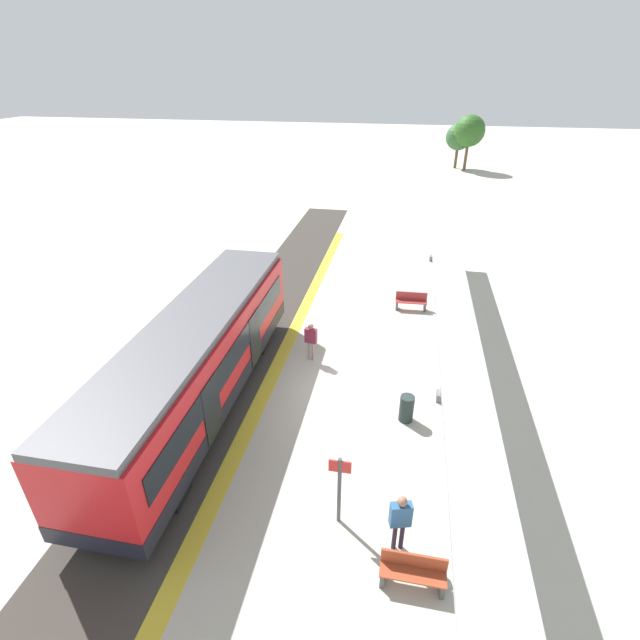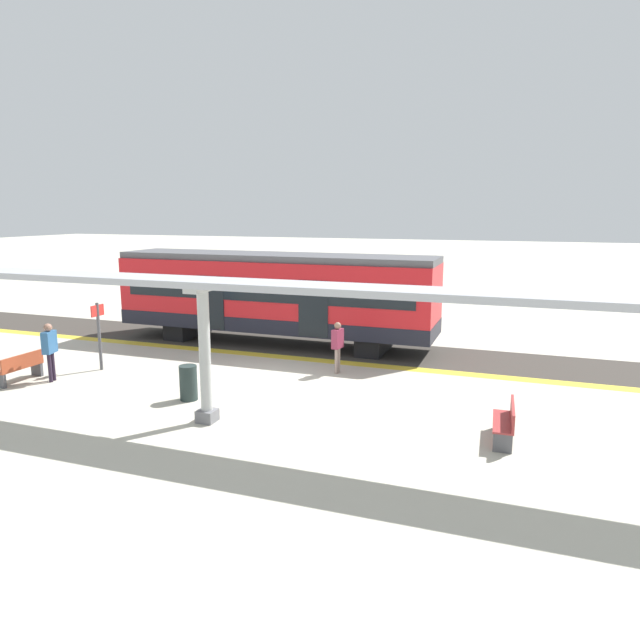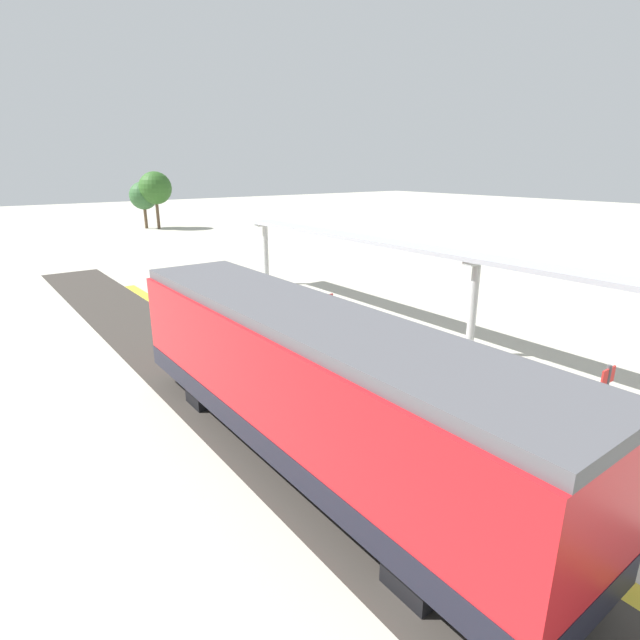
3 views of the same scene
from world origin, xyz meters
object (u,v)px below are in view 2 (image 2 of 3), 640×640
(bench_near_end, at_px, (506,422))
(platform_info_sign, at_px, (99,330))
(passenger_by_the_benches, at_px, (50,345))
(canopy_pillar_second, at_px, (205,354))
(bench_mid_platform, at_px, (20,368))
(passenger_waiting_near_edge, at_px, (338,341))
(train_near_carriage, at_px, (275,297))
(trash_bin, at_px, (188,383))

(bench_near_end, bearing_deg, platform_info_sign, -97.44)
(passenger_by_the_benches, bearing_deg, canopy_pillar_second, 77.75)
(bench_near_end, height_order, bench_mid_platform, same)
(canopy_pillar_second, relative_size, passenger_waiting_near_edge, 2.03)
(bench_mid_platform, relative_size, passenger_waiting_near_edge, 0.91)
(canopy_pillar_second, distance_m, bench_near_end, 7.14)
(bench_near_end, bearing_deg, passenger_waiting_near_edge, -126.55)
(train_near_carriage, height_order, platform_info_sign, train_near_carriage)
(passenger_waiting_near_edge, bearing_deg, trash_bin, -37.84)
(bench_near_end, xyz_separation_m, platform_info_sign, (-1.64, -12.57, 0.89))
(canopy_pillar_second, distance_m, passenger_by_the_benches, 6.34)
(trash_bin, distance_m, platform_info_sign, 4.70)
(trash_bin, xyz_separation_m, passenger_by_the_benches, (-0.08, -4.84, 0.63))
(canopy_pillar_second, bearing_deg, passenger_by_the_benches, -102.25)
(passenger_waiting_near_edge, xyz_separation_m, passenger_by_the_benches, (3.79, -7.84, 0.09))
(trash_bin, bearing_deg, train_near_carriage, -175.55)
(canopy_pillar_second, distance_m, trash_bin, 2.20)
(train_near_carriage, xyz_separation_m, passenger_by_the_benches, (6.88, -4.30, -0.72))
(bench_mid_platform, bearing_deg, platform_info_sign, 144.65)
(trash_bin, xyz_separation_m, passenger_waiting_near_edge, (-3.86, 3.00, 0.55))
(bench_mid_platform, relative_size, platform_info_sign, 0.68)
(passenger_waiting_near_edge, distance_m, passenger_by_the_benches, 8.71)
(train_near_carriage, height_order, bench_mid_platform, train_near_carriage)
(bench_mid_platform, xyz_separation_m, passenger_by_the_benches, (-0.37, 0.84, 0.67))
(passenger_by_the_benches, bearing_deg, platform_info_sign, 161.63)
(train_near_carriage, distance_m, passenger_by_the_benches, 8.14)
(canopy_pillar_second, xyz_separation_m, platform_info_sign, (-2.88, -5.66, -0.37))
(train_near_carriage, xyz_separation_m, platform_info_sign, (5.34, -3.79, -0.50))
(trash_bin, bearing_deg, bench_mid_platform, -87.09)
(platform_info_sign, xyz_separation_m, passenger_waiting_near_edge, (-2.24, 7.33, -0.30))
(bench_near_end, bearing_deg, passenger_by_the_benches, -90.44)
(canopy_pillar_second, xyz_separation_m, passenger_by_the_benches, (-1.34, -6.17, -0.59))
(platform_info_sign, xyz_separation_m, passenger_by_the_benches, (1.54, -0.51, -0.21))
(passenger_waiting_near_edge, bearing_deg, passenger_by_the_benches, -64.23)
(trash_bin, relative_size, passenger_waiting_near_edge, 0.58)
(bench_mid_platform, xyz_separation_m, platform_info_sign, (-1.91, 1.35, 0.89))
(trash_bin, distance_m, passenger_by_the_benches, 4.88)
(trash_bin, bearing_deg, passenger_waiting_near_edge, 142.16)
(train_near_carriage, height_order, canopy_pillar_second, train_near_carriage)
(bench_near_end, relative_size, passenger_waiting_near_edge, 0.92)
(platform_info_sign, distance_m, passenger_by_the_benches, 1.64)
(train_near_carriage, relative_size, passenger_waiting_near_edge, 7.51)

